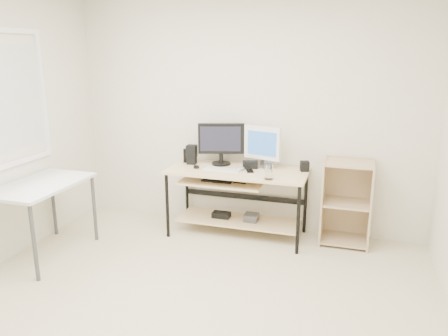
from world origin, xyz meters
TOP-DOWN VIEW (x-y plane):
  - room at (-0.14, 0.04)m, footprint 4.01×4.01m
  - desk at (-0.03, 1.66)m, footprint 1.50×0.65m
  - side_table at (-1.68, 0.60)m, footprint 0.60×1.00m
  - shelf_unit at (1.15, 1.82)m, footprint 0.50×0.40m
  - black_monitor at (-0.24, 1.82)m, footprint 0.51×0.21m
  - white_imac at (0.23, 1.81)m, footprint 0.42×0.16m
  - keyboard at (-0.16, 1.60)m, footprint 0.41×0.14m
  - mouse at (0.04, 1.64)m, footprint 0.11×0.13m
  - center_speaker at (0.12, 1.75)m, footprint 0.17×0.10m
  - speaker_left at (-0.56, 1.75)m, footprint 0.12×0.12m
  - speaker_right at (0.70, 1.82)m, footprint 0.11×0.11m
  - audio_controller at (-0.64, 1.80)m, footprint 0.09×0.06m
  - volume_puck at (-0.45, 1.58)m, footprint 0.08×0.08m
  - smartphone at (0.14, 1.63)m, footprint 0.11×0.15m
  - coaster at (0.40, 1.39)m, footprint 0.12×0.12m
  - drinking_glass at (0.40, 1.39)m, footprint 0.10×0.10m

SIDE VIEW (x-z plane):
  - shelf_unit at x=1.15m, z-range 0.00..0.90m
  - desk at x=-0.03m, z-range 0.16..0.91m
  - side_table at x=-1.68m, z-range 0.30..1.05m
  - coaster at x=0.40m, z-range 0.75..0.76m
  - smartphone at x=0.14m, z-range 0.75..0.76m
  - keyboard at x=-0.16m, z-range 0.75..0.76m
  - volume_puck at x=-0.45m, z-range 0.75..0.78m
  - mouse at x=0.04m, z-range 0.75..0.79m
  - center_speaker at x=0.12m, z-range 0.75..0.83m
  - speaker_right at x=0.70m, z-range 0.75..0.86m
  - audio_controller at x=-0.64m, z-range 0.75..0.91m
  - drinking_glass at x=0.40m, z-range 0.76..0.91m
  - speaker_left at x=-0.56m, z-range 0.76..0.97m
  - white_imac at x=0.23m, z-range 0.79..1.24m
  - black_monitor at x=-0.24m, z-range 0.78..1.25m
  - room at x=-0.14m, z-range 0.01..2.63m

